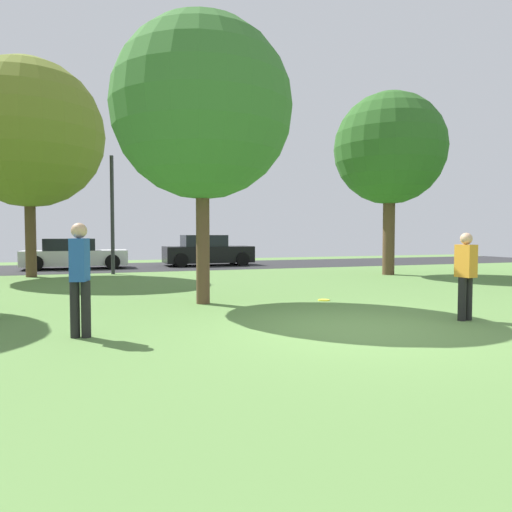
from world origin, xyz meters
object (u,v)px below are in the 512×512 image
object	(u,v)px
frisbee_disc	(324,300)
street_lamp_post	(112,215)
parked_car_black	(207,252)
birch_tree_lone	(390,149)
person_walking	(466,273)
parked_car_white	(74,255)
person_bystander	(80,274)
oak_tree_center	(28,134)
oak_tree_left	(202,109)

from	to	relation	value
frisbee_disc	street_lamp_post	xyz separation A→B (m)	(-4.22, 9.14, 2.24)
parked_car_black	street_lamp_post	xyz separation A→B (m)	(-4.61, -3.81, 1.57)
birch_tree_lone	person_walking	xyz separation A→B (m)	(-4.42, -8.59, -3.86)
parked_car_white	person_bystander	bearing A→B (deg)	-88.30
birch_tree_lone	oak_tree_center	size ratio (longest dim) A/B	0.88
frisbee_disc	parked_car_white	bearing A→B (deg)	114.10
person_bystander	oak_tree_center	bearing A→B (deg)	24.23
parked_car_black	street_lamp_post	bearing A→B (deg)	-140.46
person_bystander	frisbee_disc	xyz separation A→B (m)	(5.25, 2.31, -0.93)
oak_tree_left	street_lamp_post	xyz separation A→B (m)	(-1.48, 8.66, -2.01)
oak_tree_left	parked_car_white	world-z (taller)	oak_tree_left
person_bystander	person_walking	world-z (taller)	person_bystander
person_walking	street_lamp_post	xyz separation A→B (m)	(-5.40, 12.24, 1.40)
person_walking	frisbee_disc	bearing A→B (deg)	12.68
parked_car_white	frisbee_disc	bearing A→B (deg)	-65.90
oak_tree_center	person_walking	world-z (taller)	oak_tree_center
person_walking	parked_car_white	world-z (taller)	person_walking
birch_tree_lone	person_bystander	distance (m)	13.88
person_bystander	frisbee_disc	bearing A→B (deg)	-51.01
person_walking	parked_car_black	size ratio (longest dim) A/B	0.37
frisbee_disc	parked_car_black	world-z (taller)	parked_car_black
frisbee_disc	street_lamp_post	size ratio (longest dim) A/B	0.06
birch_tree_lone	frisbee_disc	size ratio (longest dim) A/B	25.25
street_lamp_post	parked_car_black	bearing A→B (deg)	39.54
oak_tree_center	street_lamp_post	world-z (taller)	oak_tree_center
oak_tree_center	parked_car_white	distance (m)	6.02
birch_tree_lone	parked_car_white	xyz separation A→B (m)	(-11.30, 7.27, -4.10)
oak_tree_left	oak_tree_center	size ratio (longest dim) A/B	0.81
oak_tree_left	parked_car_white	bearing A→B (deg)	103.57
birch_tree_lone	frisbee_disc	world-z (taller)	birch_tree_lone
person_walking	parked_car_white	bearing A→B (deg)	15.35
frisbee_disc	parked_car_black	bearing A→B (deg)	88.27
person_bystander	person_walking	bearing A→B (deg)	-81.79
birch_tree_lone	parked_car_black	bearing A→B (deg)	124.91
oak_tree_center	person_bystander	world-z (taller)	oak_tree_center
person_bystander	parked_car_black	world-z (taller)	person_bystander
oak_tree_center	person_bystander	distance (m)	12.14
oak_tree_center	parked_car_black	size ratio (longest dim) A/B	1.81
oak_tree_center	frisbee_disc	xyz separation A→B (m)	(7.04, -8.95, -5.08)
oak_tree_left	person_bystander	xyz separation A→B (m)	(-2.51, -2.79, -3.31)
birch_tree_lone	parked_car_white	distance (m)	14.04
birch_tree_lone	street_lamp_post	distance (m)	10.76
birch_tree_lone	oak_tree_left	world-z (taller)	birch_tree_lone
birch_tree_lone	frisbee_disc	bearing A→B (deg)	-135.60
parked_car_white	person_walking	bearing A→B (deg)	-66.54
oak_tree_left	person_walking	world-z (taller)	oak_tree_left
oak_tree_center	street_lamp_post	distance (m)	4.01
oak_tree_center	person_walking	bearing A→B (deg)	-55.71
birch_tree_lone	person_bystander	bearing A→B (deg)	-144.30
oak_tree_center	parked_car_white	xyz separation A→B (m)	(1.34, 3.79, -4.48)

